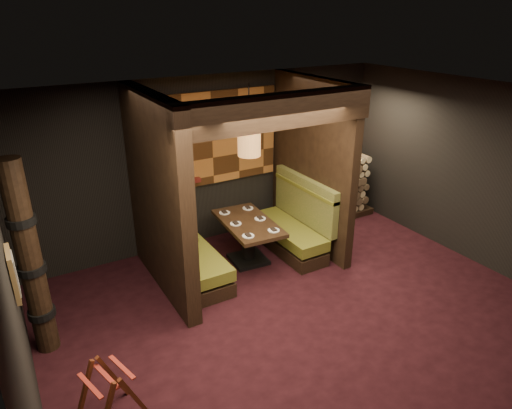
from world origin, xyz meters
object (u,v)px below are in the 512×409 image
object	(u,v)px
dining_table	(248,235)
firewood_stack	(330,188)
booth_bench_left	(189,255)
pendant_lamp	(249,141)
booth_bench_right	(293,227)
totem_column	(30,262)
luggage_rack	(109,394)

from	to	relation	value
dining_table	firewood_stack	size ratio (longest dim) A/B	0.81
booth_bench_left	pendant_lamp	xyz separation A→B (m)	(1.03, -0.04, 1.63)
booth_bench_right	dining_table	world-z (taller)	booth_bench_right
pendant_lamp	totem_column	xyz separation A→B (m)	(-3.11, -0.51, -0.85)
luggage_rack	firewood_stack	distance (m)	5.66
pendant_lamp	totem_column	bearing A→B (deg)	-170.74
booth_bench_left	firewood_stack	xyz separation A→B (m)	(3.25, 0.70, 0.21)
pendant_lamp	totem_column	size ratio (longest dim) A/B	0.43
booth_bench_right	totem_column	distance (m)	4.10
booth_bench_right	totem_column	world-z (taller)	totem_column
pendant_lamp	booth_bench_left	bearing A→B (deg)	177.64
booth_bench_left	luggage_rack	bearing A→B (deg)	-129.53
pendant_lamp	luggage_rack	world-z (taller)	pendant_lamp
booth_bench_right	pendant_lamp	bearing A→B (deg)	-177.21
booth_bench_left	totem_column	bearing A→B (deg)	-165.25
totem_column	firewood_stack	distance (m)	5.51
booth_bench_left	firewood_stack	bearing A→B (deg)	12.17
pendant_lamp	luggage_rack	size ratio (longest dim) A/B	1.39
booth_bench_right	firewood_stack	world-z (taller)	firewood_stack
pendant_lamp	totem_column	world-z (taller)	pendant_lamp
dining_table	luggage_rack	world-z (taller)	dining_table
luggage_rack	firewood_stack	world-z (taller)	firewood_stack
totem_column	pendant_lamp	bearing A→B (deg)	9.26
totem_column	firewood_stack	size ratio (longest dim) A/B	1.39
firewood_stack	pendant_lamp	bearing A→B (deg)	-161.51
pendant_lamp	luggage_rack	distance (m)	3.77
totem_column	dining_table	bearing A→B (deg)	10.15
booth_bench_left	dining_table	xyz separation A→B (m)	(1.03, 0.01, 0.08)
booth_bench_right	dining_table	bearing A→B (deg)	179.49
dining_table	pendant_lamp	size ratio (longest dim) A/B	1.34
booth_bench_left	luggage_rack	xyz separation A→B (m)	(-1.69, -2.05, -0.05)
booth_bench_right	dining_table	size ratio (longest dim) A/B	1.14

